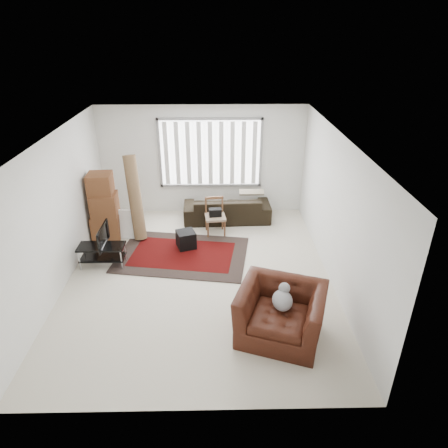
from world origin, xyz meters
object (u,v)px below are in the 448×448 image
object	(u,v)px
moving_boxes	(104,209)
side_chair	(215,215)
tv_stand	(102,251)
armchair	(281,310)
sofa	(227,205)

from	to	relation	value
moving_boxes	side_chair	size ratio (longest dim) A/B	1.79
tv_stand	moving_boxes	bearing A→B (deg)	99.30
moving_boxes	tv_stand	bearing A→B (deg)	-80.70
side_chair	armchair	distance (m)	3.54
moving_boxes	sofa	world-z (taller)	moving_boxes
tv_stand	sofa	xyz separation A→B (m)	(2.55, 2.03, 0.08)
moving_boxes	armchair	xyz separation A→B (m)	(3.46, -3.27, -0.22)
armchair	sofa	bearing A→B (deg)	119.42
sofa	moving_boxes	bearing A→B (deg)	14.58
moving_boxes	armchair	distance (m)	4.77
sofa	armchair	world-z (taller)	armchair
tv_stand	moving_boxes	distance (m)	1.29
side_chair	armchair	bearing A→B (deg)	-80.20
side_chair	sofa	bearing A→B (deg)	60.61
moving_boxes	side_chair	xyz separation A→B (m)	(2.46, 0.12, -0.24)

